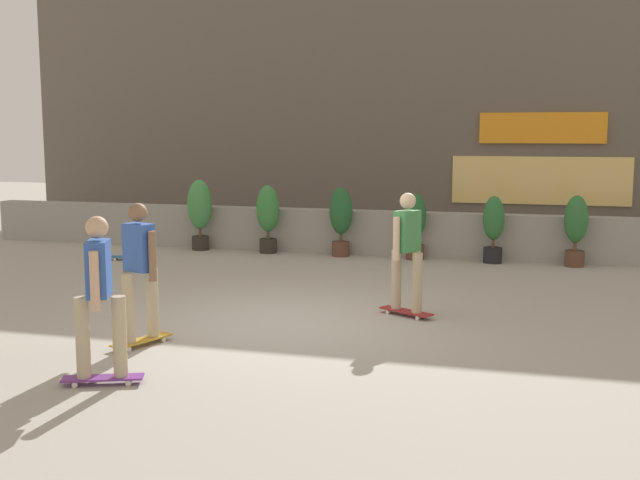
% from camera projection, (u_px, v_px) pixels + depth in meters
% --- Properties ---
extents(ground_plane, '(48.00, 48.00, 0.00)m').
position_uv_depth(ground_plane, '(290.00, 322.00, 10.35)').
color(ground_plane, '#A8A093').
extents(planter_wall, '(18.00, 0.40, 0.90)m').
position_uv_depth(planter_wall, '(379.00, 233.00, 16.00)').
color(planter_wall, gray).
rests_on(planter_wall, ground).
extents(building_backdrop, '(20.00, 2.08, 6.50)m').
position_uv_depth(building_backdrop, '(412.00, 102.00, 19.43)').
color(building_backdrop, '#60564C').
rests_on(building_backdrop, ground).
extents(potted_plant_0, '(0.52, 0.52, 1.51)m').
position_uv_depth(potted_plant_0, '(200.00, 209.00, 16.54)').
color(potted_plant_0, '#2D2823').
rests_on(potted_plant_0, ground).
extents(potted_plant_1, '(0.47, 0.47, 1.42)m').
position_uv_depth(potted_plant_1, '(268.00, 214.00, 16.13)').
color(potted_plant_1, '#2D2823').
rests_on(potted_plant_1, ground).
extents(potted_plant_2, '(0.47, 0.47, 1.41)m').
position_uv_depth(potted_plant_2, '(341.00, 217.00, 15.71)').
color(potted_plant_2, brown).
rests_on(potted_plant_2, ground).
extents(potted_plant_3, '(0.42, 0.42, 1.31)m').
position_uv_depth(potted_plant_3, '(416.00, 223.00, 15.32)').
color(potted_plant_3, brown).
rests_on(potted_plant_3, ground).
extents(potted_plant_4, '(0.41, 0.41, 1.29)m').
position_uv_depth(potted_plant_4, '(494.00, 226.00, 14.91)').
color(potted_plant_4, black).
rests_on(potted_plant_4, ground).
extents(potted_plant_5, '(0.44, 0.44, 1.34)m').
position_uv_depth(potted_plant_5, '(576.00, 227.00, 14.50)').
color(potted_plant_5, brown).
rests_on(potted_plant_5, ground).
extents(skater_far_left, '(0.82, 0.53, 1.70)m').
position_uv_depth(skater_far_left, '(99.00, 292.00, 7.65)').
color(skater_far_left, '#72338C').
rests_on(skater_far_left, ground).
extents(skater_mid_plaza, '(0.53, 0.82, 1.70)m').
position_uv_depth(skater_mid_plaza, '(140.00, 267.00, 9.07)').
color(skater_mid_plaza, '#BF8C26').
rests_on(skater_mid_plaza, ground).
extents(skater_by_wall_left, '(0.80, 0.56, 1.70)m').
position_uv_depth(skater_by_wall_left, '(407.00, 248.00, 10.55)').
color(skater_by_wall_left, maroon).
rests_on(skater_by_wall_left, ground).
extents(skateboard_near_camera, '(0.82, 0.46, 0.08)m').
position_uv_depth(skateboard_near_camera, '(129.00, 257.00, 15.36)').
color(skateboard_near_camera, '#266699').
rests_on(skateboard_near_camera, ground).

